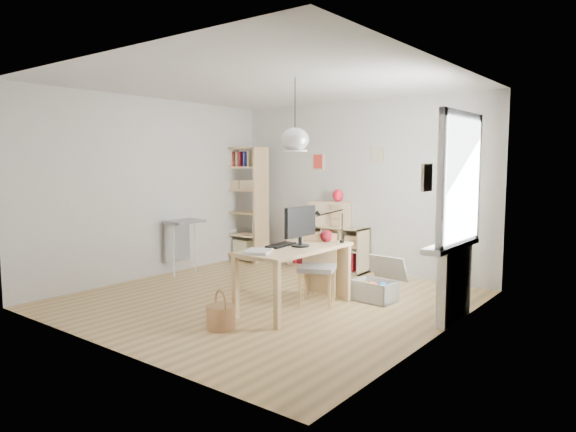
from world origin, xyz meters
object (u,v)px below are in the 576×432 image
Objects in this scene: cube_shelf at (327,250)px; monitor at (300,224)px; tall_bookshelf at (245,199)px; chair at (318,264)px; drawer_chest at (330,213)px; storage_chest at (377,287)px; desk at (295,255)px.

monitor reaches higher than cube_shelf.
tall_bookshelf reaches higher than chair.
drawer_chest reaches higher than chair.
chair is 0.83m from storage_chest.
desk is at bearing -110.76° from monitor.
tall_bookshelf is 3.22m from monitor.
desk is 2.48m from cube_shelf.
tall_bookshelf reaches higher than drawer_chest.
cube_shelf is at bearing 147.06° from storage_chest.
chair is at bearing -59.48° from cube_shelf.
monitor is at bearing -90.44° from drawer_chest.
chair is 1.38× the size of storage_chest.
tall_bookshelf is 3.44m from storage_chest.
storage_chest is at bearing 58.14° from monitor.
drawer_chest is (-1.52, 1.23, 0.74)m from storage_chest.
drawer_chest reaches higher than desk.
cube_shelf reaches higher than storage_chest.
cube_shelf is at bearing 10.19° from tall_bookshelf.
chair is 2.09m from drawer_chest.
chair is at bearing -127.85° from storage_chest.
drawer_chest reaches higher than cube_shelf.
cube_shelf is 2.51m from monitor.
desk is 3.27m from tall_bookshelf.
cube_shelf is 0.70× the size of tall_bookshelf.
chair is (1.08, -1.83, 0.19)m from cube_shelf.
desk is 0.75× the size of tall_bookshelf.
chair is 1.59× the size of monitor.
monitor is (-0.56, -0.89, 0.84)m from storage_chest.
monitor is (0.03, 0.07, 0.36)m from desk.
storage_chest is (3.17, -0.99, -0.91)m from tall_bookshelf.
desk is 2.76× the size of monitor.
tall_bookshelf is (-2.59, 1.95, 0.43)m from desk.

